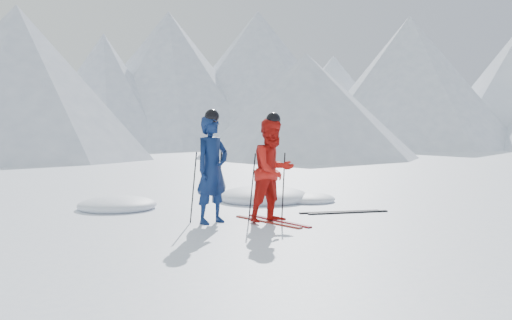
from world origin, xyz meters
name	(u,v)px	position (x,y,z in m)	size (l,w,h in m)	color
ground	(334,216)	(0.00, 0.00, 0.00)	(160.00, 160.00, 0.00)	white
mountain_range	(140,69)	(5.71, 35.31, 6.72)	(106.15, 62.94, 15.53)	#B2BCD1
skier_blue	(212,169)	(-2.41, 0.34, 0.96)	(0.70, 0.46, 1.92)	#0C1E4A
skier_red	(273,171)	(-1.39, -0.06, 0.94)	(0.91, 0.71, 1.87)	red
pole_blue_left	(193,187)	(-2.71, 0.49, 0.64)	(0.02, 0.02, 1.28)	black
pole_blue_right	(220,185)	(-2.16, 0.59, 0.64)	(0.02, 0.02, 1.28)	black
pole_red_left	(252,187)	(-1.69, 0.19, 0.62)	(0.02, 0.02, 1.25)	black
pole_red_right	(283,186)	(-1.09, 0.09, 0.62)	(0.02, 0.02, 1.25)	black
ski_worn_left	(267,222)	(-1.51, -0.06, 0.01)	(0.09, 1.70, 0.03)	black
ski_worn_right	(279,221)	(-1.27, -0.06, 0.01)	(0.09, 1.70, 0.03)	black
ski_loose_a	(340,212)	(0.37, 0.33, 0.01)	(0.09, 1.70, 0.03)	black
ski_loose_b	(348,212)	(0.47, 0.18, 0.01)	(0.09, 1.70, 0.03)	black
snow_lumps	(232,203)	(-0.96, 2.67, 0.00)	(5.72, 2.28, 0.47)	white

